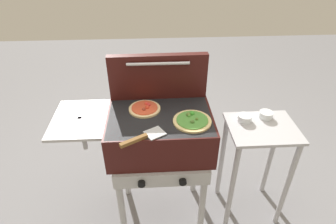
{
  "coord_description": "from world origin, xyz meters",
  "views": [
    {
      "loc": [
        -0.03,
        -1.4,
        1.86
      ],
      "look_at": [
        0.05,
        0.0,
        0.92
      ],
      "focal_mm": 30.05,
      "sensor_mm": 36.0,
      "label": 1
    }
  ],
  "objects_px": {
    "spatula": "(143,137)",
    "pizza_pepperoni": "(145,108)",
    "pizza_veggie": "(192,120)",
    "topping_bowl_near": "(245,118)",
    "grill": "(158,134)",
    "topping_bowl_far": "(266,115)",
    "prep_table": "(257,153)"
  },
  "relations": [
    {
      "from": "topping_bowl_far",
      "to": "grill",
      "type": "bearing_deg",
      "value": -171.75
    },
    {
      "from": "topping_bowl_far",
      "to": "spatula",
      "type": "bearing_deg",
      "value": -158.52
    },
    {
      "from": "prep_table",
      "to": "topping_bowl_far",
      "type": "height_order",
      "value": "topping_bowl_far"
    },
    {
      "from": "prep_table",
      "to": "topping_bowl_far",
      "type": "distance_m",
      "value": 0.27
    },
    {
      "from": "spatula",
      "to": "prep_table",
      "type": "relative_size",
      "value": 0.32
    },
    {
      "from": "grill",
      "to": "spatula",
      "type": "xyz_separation_m",
      "value": [
        -0.09,
        -0.21,
        0.15
      ]
    },
    {
      "from": "pizza_veggie",
      "to": "prep_table",
      "type": "bearing_deg",
      "value": 9.61
    },
    {
      "from": "pizza_pepperoni",
      "to": "spatula",
      "type": "distance_m",
      "value": 0.28
    },
    {
      "from": "grill",
      "to": "pizza_veggie",
      "type": "xyz_separation_m",
      "value": [
        0.2,
        -0.08,
        0.15
      ]
    },
    {
      "from": "pizza_veggie",
      "to": "topping_bowl_near",
      "type": "bearing_deg",
      "value": 22.17
    },
    {
      "from": "spatula",
      "to": "pizza_pepperoni",
      "type": "bearing_deg",
      "value": 88.1
    },
    {
      "from": "prep_table",
      "to": "grill",
      "type": "bearing_deg",
      "value": -179.63
    },
    {
      "from": "pizza_pepperoni",
      "to": "topping_bowl_far",
      "type": "xyz_separation_m",
      "value": [
        0.8,
        0.04,
        -0.11
      ]
    },
    {
      "from": "prep_table",
      "to": "topping_bowl_near",
      "type": "height_order",
      "value": "topping_bowl_near"
    },
    {
      "from": "topping_bowl_near",
      "to": "topping_bowl_far",
      "type": "relative_size",
      "value": 1.01
    },
    {
      "from": "topping_bowl_near",
      "to": "topping_bowl_far",
      "type": "bearing_deg",
      "value": 10.87
    },
    {
      "from": "spatula",
      "to": "topping_bowl_far",
      "type": "xyz_separation_m",
      "value": [
        0.81,
        0.32,
        -0.11
      ]
    },
    {
      "from": "grill",
      "to": "topping_bowl_far",
      "type": "height_order",
      "value": "grill"
    },
    {
      "from": "pizza_veggie",
      "to": "topping_bowl_near",
      "type": "xyz_separation_m",
      "value": [
        0.37,
        0.15,
        -0.11
      ]
    },
    {
      "from": "pizza_veggie",
      "to": "topping_bowl_near",
      "type": "distance_m",
      "value": 0.42
    },
    {
      "from": "pizza_veggie",
      "to": "spatula",
      "type": "relative_size",
      "value": 0.89
    },
    {
      "from": "topping_bowl_near",
      "to": "topping_bowl_far",
      "type": "distance_m",
      "value": 0.16
    },
    {
      "from": "pizza_veggie",
      "to": "topping_bowl_near",
      "type": "height_order",
      "value": "pizza_veggie"
    },
    {
      "from": "prep_table",
      "to": "topping_bowl_near",
      "type": "distance_m",
      "value": 0.28
    },
    {
      "from": "pizza_veggie",
      "to": "pizza_pepperoni",
      "type": "distance_m",
      "value": 0.31
    },
    {
      "from": "topping_bowl_near",
      "to": "pizza_veggie",
      "type": "bearing_deg",
      "value": -157.83
    },
    {
      "from": "grill",
      "to": "pizza_pepperoni",
      "type": "distance_m",
      "value": 0.18
    },
    {
      "from": "spatula",
      "to": "topping_bowl_near",
      "type": "relative_size",
      "value": 2.77
    },
    {
      "from": "pizza_pepperoni",
      "to": "spatula",
      "type": "height_order",
      "value": "pizza_pepperoni"
    },
    {
      "from": "pizza_veggie",
      "to": "topping_bowl_far",
      "type": "distance_m",
      "value": 0.57
    },
    {
      "from": "pizza_pepperoni",
      "to": "topping_bowl_far",
      "type": "height_order",
      "value": "pizza_pepperoni"
    },
    {
      "from": "pizza_pepperoni",
      "to": "topping_bowl_far",
      "type": "relative_size",
      "value": 2.18
    }
  ]
}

